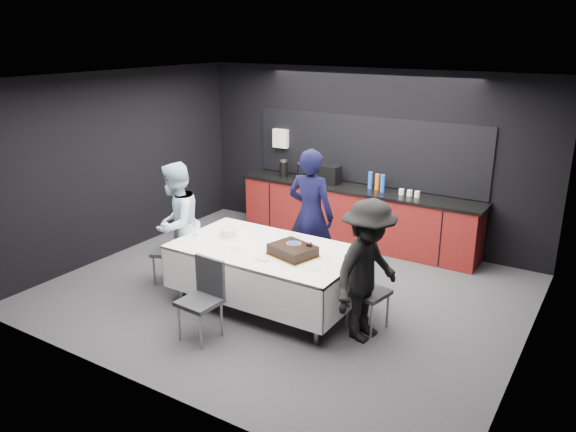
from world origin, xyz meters
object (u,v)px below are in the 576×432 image
(chair_left, at_px, (174,246))
(person_left, at_px, (176,224))
(plate_stack, at_px, (228,232))
(chair_near, at_px, (204,293))
(party_table, at_px, (267,258))
(cake_assembly, at_px, (293,250))
(person_right, at_px, (368,271))
(person_center, at_px, (311,215))
(chair_right, at_px, (363,284))
(champagne_flute, at_px, (194,224))

(chair_left, height_order, person_left, person_left)
(plate_stack, bearing_deg, chair_near, -65.93)
(party_table, distance_m, chair_left, 1.46)
(party_table, xyz_separation_m, cake_assembly, (0.42, -0.06, 0.21))
(chair_near, bearing_deg, person_right, 30.71)
(person_center, height_order, person_left, person_center)
(chair_right, xyz_separation_m, person_left, (-2.68, -0.23, 0.31))
(plate_stack, distance_m, chair_right, 1.93)
(champagne_flute, xyz_separation_m, person_left, (-0.38, 0.06, -0.09))
(party_table, distance_m, person_right, 1.42)
(cake_assembly, distance_m, person_center, 1.12)
(cake_assembly, relative_size, chair_left, 0.69)
(party_table, bearing_deg, person_center, 86.70)
(chair_near, distance_m, person_center, 2.07)
(plate_stack, height_order, person_center, person_center)
(chair_left, relative_size, person_center, 0.50)
(person_center, xyz_separation_m, person_right, (1.35, -1.08, -0.11))
(person_left, bearing_deg, person_right, 76.47)
(chair_left, height_order, person_right, person_right)
(plate_stack, bearing_deg, cake_assembly, -7.18)
(chair_near, bearing_deg, chair_right, 39.27)
(plate_stack, xyz_separation_m, person_center, (0.71, 0.92, 0.10))
(person_right, bearing_deg, person_center, 59.87)
(plate_stack, relative_size, champagne_flute, 1.05)
(champagne_flute, xyz_separation_m, chair_right, (2.30, 0.29, -0.40))
(person_left, relative_size, person_right, 1.03)
(party_table, xyz_separation_m, plate_stack, (-0.66, 0.07, 0.19))
(chair_near, bearing_deg, champagne_flute, 135.12)
(chair_near, height_order, person_left, person_left)
(chair_near, bearing_deg, cake_assembly, 58.64)
(plate_stack, bearing_deg, person_left, -168.00)
(party_table, bearing_deg, cake_assembly, -8.26)
(cake_assembly, height_order, champagne_flute, champagne_flute)
(cake_assembly, relative_size, person_right, 0.39)
(party_table, bearing_deg, champagne_flute, -171.95)
(person_left, bearing_deg, plate_stack, 88.44)
(cake_assembly, bearing_deg, person_center, 108.76)
(cake_assembly, height_order, chair_near, cake_assembly)
(party_table, relative_size, person_right, 1.41)
(chair_left, bearing_deg, person_right, 0.59)
(chair_right, bearing_deg, party_table, -173.50)
(plate_stack, relative_size, chair_near, 0.25)
(champagne_flute, relative_size, person_right, 0.14)
(chair_left, bearing_deg, person_center, 36.38)
(plate_stack, bearing_deg, person_center, 52.30)
(chair_near, distance_m, person_left, 1.59)
(party_table, distance_m, chair_right, 1.27)
(cake_assembly, relative_size, chair_right, 0.69)
(cake_assembly, bearing_deg, party_table, 171.74)
(plate_stack, bearing_deg, champagne_flute, -150.14)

